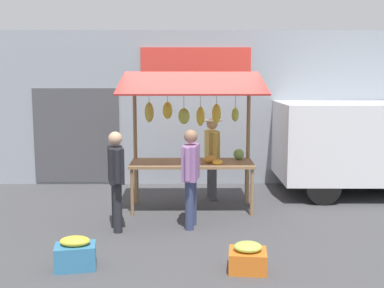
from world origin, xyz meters
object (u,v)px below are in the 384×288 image
object	(u,v)px
market_stall	(193,125)
produce_crate_side	(75,254)
parked_van	(379,140)
shopper_with_shopping_bag	(191,172)
shopper_with_ponytail	(116,174)
produce_crate_near	(248,258)
vendor_with_sunhat	(212,152)

from	to	relation	value
market_stall	produce_crate_side	size ratio (longest dim) A/B	4.50
produce_crate_side	parked_van	bearing A→B (deg)	-144.42
shopper_with_shopping_bag	shopper_with_ponytail	distance (m)	1.17
shopper_with_ponytail	produce_crate_near	size ratio (longest dim) A/B	3.08
vendor_with_sunhat	shopper_with_shopping_bag	world-z (taller)	vendor_with_sunhat
parked_van	produce_crate_side	bearing A→B (deg)	36.31
vendor_with_sunhat	shopper_with_ponytail	bearing A→B (deg)	-47.99
vendor_with_sunhat	produce_crate_side	distance (m)	3.98
shopper_with_ponytail	produce_crate_side	xyz separation A→B (m)	(0.30, 1.52, -0.71)
parked_van	shopper_with_ponytail	bearing A→B (deg)	25.22
market_stall	vendor_with_sunhat	world-z (taller)	market_stall
market_stall	produce_crate_near	world-z (taller)	market_stall
produce_crate_near	produce_crate_side	size ratio (longest dim) A/B	0.92
produce_crate_side	shopper_with_shopping_bag	bearing A→B (deg)	-131.62
produce_crate_side	market_stall	bearing A→B (deg)	-118.96
shopper_with_shopping_bag	shopper_with_ponytail	xyz separation A→B (m)	(1.17, 0.13, -0.01)
market_stall	parked_van	world-z (taller)	market_stall
vendor_with_sunhat	parked_van	distance (m)	3.46
shopper_with_shopping_bag	shopper_with_ponytail	bearing A→B (deg)	106.38
shopper_with_shopping_bag	produce_crate_side	distance (m)	2.32
parked_van	produce_crate_side	distance (m)	6.61
market_stall	produce_crate_near	xyz separation A→B (m)	(-0.66, 2.81, -1.38)
shopper_with_shopping_bag	produce_crate_near	distance (m)	2.01
produce_crate_near	shopper_with_ponytail	bearing A→B (deg)	-40.63
shopper_with_shopping_bag	parked_van	distance (m)	4.43
shopper_with_ponytail	produce_crate_side	bearing A→B (deg)	155.39
vendor_with_sunhat	parked_van	bearing A→B (deg)	88.21
vendor_with_sunhat	shopper_with_shopping_bag	xyz separation A→B (m)	(0.42, 1.78, -0.03)
vendor_with_sunhat	produce_crate_side	size ratio (longest dim) A/B	2.89
shopper_with_ponytail	produce_crate_near	world-z (taller)	shopper_with_ponytail
market_stall	produce_crate_side	world-z (taller)	market_stall
produce_crate_near	parked_van	bearing A→B (deg)	-129.05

